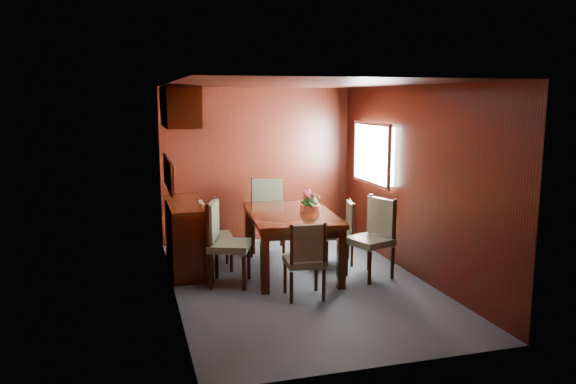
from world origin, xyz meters
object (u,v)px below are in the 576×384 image
object	(u,v)px
dining_table	(291,221)
chair_right_near	(374,233)
chair_left_near	(223,238)
chair_head	(306,256)
flower_centerpiece	(310,201)
sideboard	(187,235)

from	to	relation	value
dining_table	chair_right_near	xyz separation A→B (m)	(0.95, -0.48, -0.11)
chair_left_near	chair_right_near	world-z (taller)	chair_left_near
chair_right_near	chair_head	xyz separation A→B (m)	(-1.08, -0.55, -0.07)
dining_table	flower_centerpiece	xyz separation A→B (m)	(0.27, 0.02, 0.25)
sideboard	dining_table	world-z (taller)	sideboard
chair_left_near	dining_table	bearing A→B (deg)	125.48
chair_right_near	sideboard	bearing A→B (deg)	45.91
sideboard	chair_right_near	world-z (taller)	chair_right_near
chair_right_near	flower_centerpiece	distance (m)	0.92
sideboard	chair_head	size ratio (longest dim) A/B	1.56
chair_left_near	chair_head	size ratio (longest dim) A/B	1.16
dining_table	chair_head	bearing A→B (deg)	-91.97
dining_table	chair_right_near	bearing A→B (deg)	-21.74
dining_table	flower_centerpiece	size ratio (longest dim) A/B	6.27
chair_left_near	flower_centerpiece	world-z (taller)	flower_centerpiece
dining_table	sideboard	bearing A→B (deg)	163.87
dining_table	chair_left_near	size ratio (longest dim) A/B	1.71
sideboard	chair_left_near	distance (m)	0.85
chair_right_near	dining_table	bearing A→B (deg)	42.75
chair_right_near	chair_head	bearing A→B (deg)	96.40
sideboard	flower_centerpiece	bearing A→B (deg)	-17.23
sideboard	flower_centerpiece	xyz separation A→B (m)	(1.55, -0.48, 0.47)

